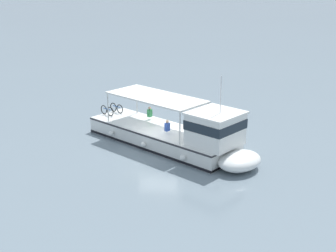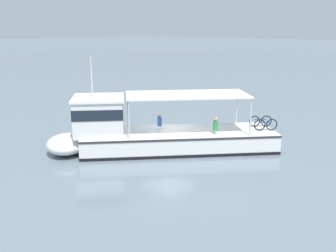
{
  "view_description": "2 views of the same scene",
  "coord_description": "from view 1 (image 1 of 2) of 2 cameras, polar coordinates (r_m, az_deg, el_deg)",
  "views": [
    {
      "loc": [
        28.47,
        0.2,
        11.09
      ],
      "look_at": [
        -0.52,
        0.68,
        1.4
      ],
      "focal_mm": 50.54,
      "sensor_mm": 36.0,
      "label": 1
    },
    {
      "loc": [
        -14.71,
        17.55,
        6.83
      ],
      "look_at": [
        -0.52,
        0.68,
        1.4
      ],
      "focal_mm": 43.42,
      "sensor_mm": 36.0,
      "label": 2
    }
  ],
  "objects": [
    {
      "name": "ferry_main",
      "position": [
        30.05,
        1.43,
        -1.11
      ],
      "size": [
        10.98,
        11.36,
        5.32
      ],
      "color": "white",
      "rests_on": "ground"
    },
    {
      "name": "ground_plane",
      "position": [
        30.55,
        -1.25,
        -2.81
      ],
      "size": [
        400.0,
        400.0,
        0.0
      ],
      "primitive_type": "plane",
      "color": "slate"
    }
  ]
}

